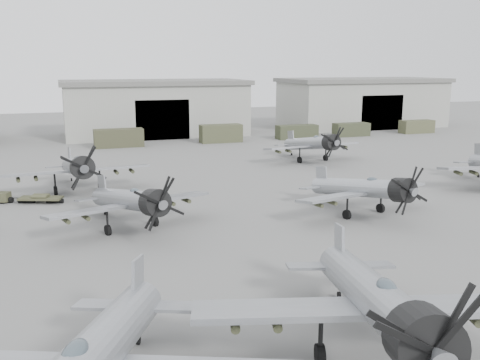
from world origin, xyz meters
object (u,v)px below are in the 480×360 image
Objects in this scene: aircraft_near_1 at (379,303)px; aircraft_far_0 at (77,167)px; aircraft_far_1 at (314,144)px; aircraft_mid_1 at (132,201)px; aircraft_mid_2 at (366,189)px; tug_trailer at (15,197)px.

aircraft_near_1 is 1.10× the size of aircraft_far_0.
aircraft_near_1 reaches higher than aircraft_far_0.
aircraft_far_1 is (26.62, 7.36, -0.16)m from aircraft_far_0.
aircraft_mid_1 is 0.91× the size of aircraft_far_0.
aircraft_near_1 is 43.30m from aircraft_far_1.
aircraft_far_1 is (23.51, 19.96, 0.04)m from aircraft_mid_1.
aircraft_far_1 is (6.45, 21.84, 0.07)m from aircraft_mid_2.
aircraft_near_1 is 20.89m from aircraft_mid_1.
tug_trailer is at bearing 109.93° from aircraft_mid_1.
aircraft_far_1 is 1.99× the size of tug_trailer.
aircraft_near_1 is 20.86m from aircraft_mid_2.
aircraft_far_0 is at bearing 86.42° from aircraft_mid_1.
aircraft_far_0 is at bearing 40.50° from tug_trailer.
aircraft_mid_2 is 22.77m from aircraft_far_1.
tug_trailer is (-14.69, 30.59, -2.09)m from aircraft_near_1.
aircraft_near_1 reaches higher than tug_trailer.
aircraft_far_1 is at bearing 10.44° from aircraft_far_0.
aircraft_mid_1 is 30.84m from aircraft_far_1.
aircraft_near_1 is at bearing -89.31° from aircraft_mid_1.
aircraft_far_1 is at bearing 22.91° from aircraft_mid_1.
aircraft_far_1 is at bearing 60.59° from aircraft_mid_2.
tug_trailer is (-31.71, -9.22, -1.70)m from aircraft_far_1.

